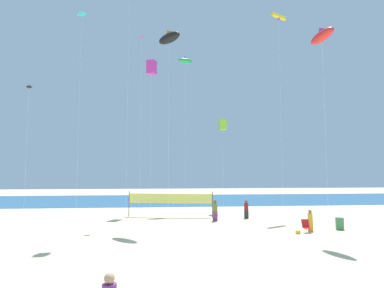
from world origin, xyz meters
TOP-DOWN VIEW (x-y plane):
  - ground_plane at (0.00, 0.00)m, footprint 120.00×120.00m
  - ocean_band at (0.00, 29.63)m, footprint 120.00×20.00m
  - beachgoer_olive_shirt at (3.06, 8.62)m, footprint 0.42×0.42m
  - beachgoer_maroon_shirt at (6.17, 9.94)m, footprint 0.38×0.38m
  - beachgoer_mustard_shirt at (9.14, 3.40)m, footprint 0.35×0.35m
  - folding_beach_chair at (8.62, 2.94)m, footprint 0.52×0.65m
  - trash_barrel at (11.59, 3.79)m, footprint 0.59×0.59m
  - volleyball_net at (-0.75, 11.40)m, footprint 7.89×1.55m
  - beach_handbag at (7.80, 2.46)m, footprint 0.30×0.15m
  - kite_yellow_tube at (11.10, 13.74)m, footprint 1.98×1.40m
  - kite_cyan_diamond at (-8.59, 8.28)m, footprint 0.76×0.74m
  - kite_magenta_box at (-2.79, 15.97)m, footprint 1.19×1.19m
  - kite_green_inflatable at (1.04, 17.09)m, footprint 1.89×1.13m
  - kite_black_diamond at (-12.27, 7.23)m, footprint 0.52×0.52m
  - kite_magenta_diamond at (-3.55, 9.99)m, footprint 0.59×0.59m
  - kite_lime_box at (5.18, 15.93)m, footprint 0.84×0.84m
  - kite_black_inflatable at (-1.01, 7.77)m, footprint 2.29×2.33m
  - kite_red_inflatable at (10.08, 2.57)m, footprint 1.38×2.36m

SIDE VIEW (x-z plane):
  - ground_plane at x=0.00m, z-range 0.00..0.00m
  - ocean_band at x=0.00m, z-range 0.00..0.01m
  - beach_handbag at x=7.80m, z-range 0.00..0.24m
  - trash_barrel at x=11.59m, z-range 0.00..0.87m
  - folding_beach_chair at x=8.62m, z-range 0.02..0.91m
  - beachgoer_mustard_shirt at x=9.14m, z-range 0.05..1.58m
  - beachgoer_maroon_shirt at x=6.17m, z-range 0.06..1.73m
  - beachgoer_olive_shirt at x=3.06m, z-range 0.06..1.90m
  - volleyball_net at x=-0.75m, z-range 0.43..2.83m
  - kite_lime_box at x=5.18m, z-range 4.45..14.54m
  - kite_black_diamond at x=-12.27m, z-range 4.89..16.11m
  - kite_red_inflatable at x=10.08m, z-range 6.78..21.56m
  - kite_magenta_diamond at x=-3.55m, z-range 7.34..24.24m
  - kite_black_inflatable at x=-1.01m, z-range 7.56..24.02m
  - kite_magenta_box at x=-2.79m, z-range 7.54..24.12m
  - kite_green_inflatable at x=1.04m, z-range 8.28..25.88m
  - kite_cyan_diamond at x=-8.59m, z-range 8.59..26.72m
  - kite_yellow_tube at x=11.10m, z-range 10.43..31.92m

